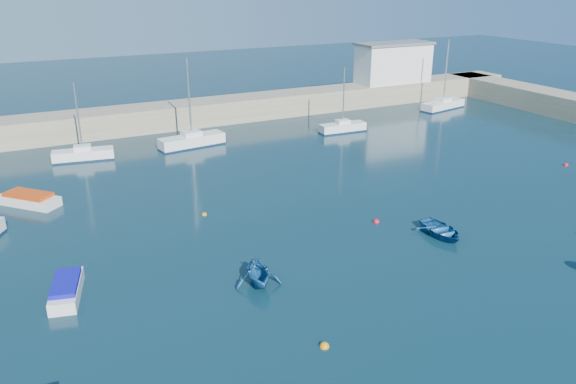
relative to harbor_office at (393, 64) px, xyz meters
name	(u,v)px	position (x,y,z in m)	size (l,w,h in m)	color
ground	(462,345)	(-30.00, -46.00, -5.10)	(220.00, 220.00, 0.00)	#0B2732
back_wall	(178,115)	(-30.00, 0.00, -3.80)	(96.00, 4.50, 2.60)	gray
right_arm	(548,101)	(14.00, -14.00, -3.80)	(4.50, 32.00, 2.60)	gray
harbor_office	(393,64)	(0.00, 0.00, 0.00)	(10.00, 4.00, 5.00)	silver
sailboat_5	(83,154)	(-41.61, -8.49, -4.53)	(5.65, 2.37, 7.31)	silver
sailboat_6	(192,140)	(-31.17, -8.77, -4.46)	(6.84, 2.70, 8.80)	silver
sailboat_7	(343,127)	(-14.59, -10.82, -4.55)	(5.32, 1.73, 7.03)	silver
sailboat_8	(443,105)	(3.10, -6.91, -4.52)	(6.98, 3.26, 8.78)	silver
motorboat_1	(66,289)	(-45.94, -33.12, -4.65)	(2.28, 4.15, 0.97)	silver
motorboat_2	(29,199)	(-46.89, -18.15, -4.64)	(4.44, 4.59, 0.97)	silver
dinghy_center	(441,230)	(-22.83, -36.29, -4.72)	(2.61, 3.65, 0.76)	navy
dinghy_left	(258,272)	(-36.24, -36.60, -4.30)	(2.62, 3.03, 1.60)	navy
buoy_0	(324,347)	(-35.79, -43.19, -5.10)	(0.47, 0.47, 0.47)	orange
buoy_1	(376,222)	(-25.39, -32.58, -5.10)	(0.46, 0.46, 0.46)	red
buoy_3	(204,215)	(-35.74, -25.91, -5.10)	(0.38, 0.38, 0.38)	orange
buoy_4	(566,165)	(-2.58, -29.94, -5.10)	(0.43, 0.43, 0.43)	red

